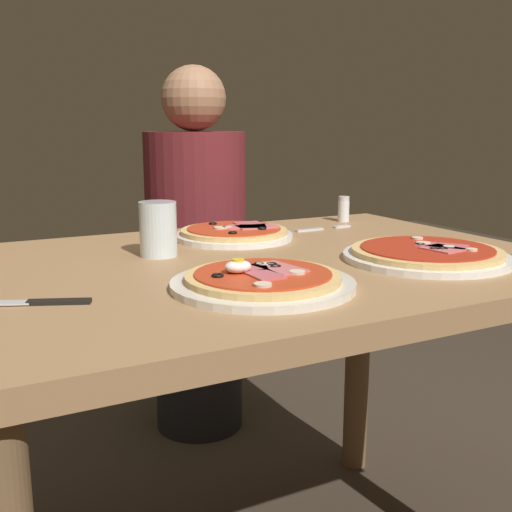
{
  "coord_description": "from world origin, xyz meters",
  "views": [
    {
      "loc": [
        -0.55,
        -1.03,
        1.0
      ],
      "look_at": [
        -0.06,
        -0.1,
        0.78
      ],
      "focal_mm": 43.95,
      "sensor_mm": 36.0,
      "label": 1
    }
  ],
  "objects_px": {
    "pizza_across_left": "(427,254)",
    "salt_shaker": "(344,209)",
    "fork": "(319,229)",
    "knife": "(32,302)",
    "dining_table": "(259,320)",
    "pizza_across_right": "(234,233)",
    "water_glass_near": "(158,233)",
    "diner_person": "(197,263)",
    "pizza_foreground": "(263,281)"
  },
  "relations": [
    {
      "from": "dining_table",
      "to": "water_glass_near",
      "type": "distance_m",
      "value": 0.26
    },
    {
      "from": "pizza_foreground",
      "to": "pizza_across_left",
      "type": "relative_size",
      "value": 0.93
    },
    {
      "from": "knife",
      "to": "dining_table",
      "type": "bearing_deg",
      "value": 15.28
    },
    {
      "from": "knife",
      "to": "diner_person",
      "type": "relative_size",
      "value": 0.16
    },
    {
      "from": "dining_table",
      "to": "pizza_across_right",
      "type": "xyz_separation_m",
      "value": [
        0.05,
        0.22,
        0.13
      ]
    },
    {
      "from": "pizza_foreground",
      "to": "salt_shaker",
      "type": "bearing_deg",
      "value": 44.5
    },
    {
      "from": "salt_shaker",
      "to": "diner_person",
      "type": "xyz_separation_m",
      "value": [
        -0.22,
        0.49,
        -0.22
      ]
    },
    {
      "from": "pizza_across_left",
      "to": "fork",
      "type": "bearing_deg",
      "value": 88.37
    },
    {
      "from": "dining_table",
      "to": "pizza_foreground",
      "type": "height_order",
      "value": "pizza_foreground"
    },
    {
      "from": "pizza_foreground",
      "to": "pizza_across_left",
      "type": "distance_m",
      "value": 0.37
    },
    {
      "from": "pizza_across_left",
      "to": "diner_person",
      "type": "relative_size",
      "value": 0.27
    },
    {
      "from": "fork",
      "to": "salt_shaker",
      "type": "height_order",
      "value": "salt_shaker"
    },
    {
      "from": "pizza_foreground",
      "to": "diner_person",
      "type": "relative_size",
      "value": 0.25
    },
    {
      "from": "dining_table",
      "to": "fork",
      "type": "height_order",
      "value": "fork"
    },
    {
      "from": "pizza_across_left",
      "to": "pizza_across_right",
      "type": "height_order",
      "value": "same"
    },
    {
      "from": "dining_table",
      "to": "pizza_across_right",
      "type": "relative_size",
      "value": 4.31
    },
    {
      "from": "pizza_across_left",
      "to": "knife",
      "type": "xyz_separation_m",
      "value": [
        -0.71,
        0.04,
        -0.01
      ]
    },
    {
      "from": "knife",
      "to": "diner_person",
      "type": "height_order",
      "value": "diner_person"
    },
    {
      "from": "pizza_across_left",
      "to": "salt_shaker",
      "type": "relative_size",
      "value": 4.69
    },
    {
      "from": "knife",
      "to": "pizza_foreground",
      "type": "bearing_deg",
      "value": -12.11
    },
    {
      "from": "fork",
      "to": "pizza_foreground",
      "type": "bearing_deg",
      "value": -132.18
    },
    {
      "from": "water_glass_near",
      "to": "pizza_across_left",
      "type": "bearing_deg",
      "value": -31.99
    },
    {
      "from": "pizza_foreground",
      "to": "fork",
      "type": "xyz_separation_m",
      "value": [
        0.38,
        0.42,
        -0.01
      ]
    },
    {
      "from": "dining_table",
      "to": "fork",
      "type": "bearing_deg",
      "value": 38.91
    },
    {
      "from": "water_glass_near",
      "to": "fork",
      "type": "xyz_separation_m",
      "value": [
        0.45,
        0.11,
        -0.04
      ]
    },
    {
      "from": "water_glass_near",
      "to": "pizza_across_right",
      "type": "bearing_deg",
      "value": 25.42
    },
    {
      "from": "fork",
      "to": "salt_shaker",
      "type": "xyz_separation_m",
      "value": [
        0.13,
        0.08,
        0.03
      ]
    },
    {
      "from": "knife",
      "to": "salt_shaker",
      "type": "bearing_deg",
      "value": 27.0
    },
    {
      "from": "pizza_across_right",
      "to": "water_glass_near",
      "type": "height_order",
      "value": "water_glass_near"
    },
    {
      "from": "salt_shaker",
      "to": "pizza_foreground",
      "type": "bearing_deg",
      "value": -135.5
    },
    {
      "from": "pizza_across_right",
      "to": "pizza_foreground",
      "type": "bearing_deg",
      "value": -109.88
    },
    {
      "from": "diner_person",
      "to": "salt_shaker",
      "type": "bearing_deg",
      "value": 114.02
    },
    {
      "from": "water_glass_near",
      "to": "knife",
      "type": "bearing_deg",
      "value": -138.96
    },
    {
      "from": "fork",
      "to": "knife",
      "type": "height_order",
      "value": "knife"
    },
    {
      "from": "diner_person",
      "to": "water_glass_near",
      "type": "bearing_deg",
      "value": 62.47
    },
    {
      "from": "pizza_across_left",
      "to": "salt_shaker",
      "type": "distance_m",
      "value": 0.49
    },
    {
      "from": "fork",
      "to": "dining_table",
      "type": "bearing_deg",
      "value": -141.09
    },
    {
      "from": "pizza_across_left",
      "to": "water_glass_near",
      "type": "bearing_deg",
      "value": 148.01
    },
    {
      "from": "water_glass_near",
      "to": "salt_shaker",
      "type": "relative_size",
      "value": 1.59
    },
    {
      "from": "water_glass_near",
      "to": "pizza_foreground",
      "type": "bearing_deg",
      "value": -78.25
    },
    {
      "from": "dining_table",
      "to": "salt_shaker",
      "type": "bearing_deg",
      "value": 36.93
    },
    {
      "from": "water_glass_near",
      "to": "diner_person",
      "type": "relative_size",
      "value": 0.09
    },
    {
      "from": "pizza_foreground",
      "to": "pizza_across_right",
      "type": "xyz_separation_m",
      "value": [
        0.15,
        0.41,
        0.0
      ]
    },
    {
      "from": "water_glass_near",
      "to": "knife",
      "type": "relative_size",
      "value": 0.57
    },
    {
      "from": "pizza_foreground",
      "to": "fork",
      "type": "relative_size",
      "value": 1.85
    },
    {
      "from": "water_glass_near",
      "to": "diner_person",
      "type": "xyz_separation_m",
      "value": [
        0.36,
        0.69,
        -0.23
      ]
    },
    {
      "from": "pizza_across_left",
      "to": "salt_shaker",
      "type": "xyz_separation_m",
      "value": [
        0.14,
        0.47,
        0.02
      ]
    },
    {
      "from": "fork",
      "to": "diner_person",
      "type": "bearing_deg",
      "value": 98.76
    },
    {
      "from": "fork",
      "to": "pizza_across_right",
      "type": "bearing_deg",
      "value": -176.77
    },
    {
      "from": "salt_shaker",
      "to": "diner_person",
      "type": "bearing_deg",
      "value": 114.02
    }
  ]
}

